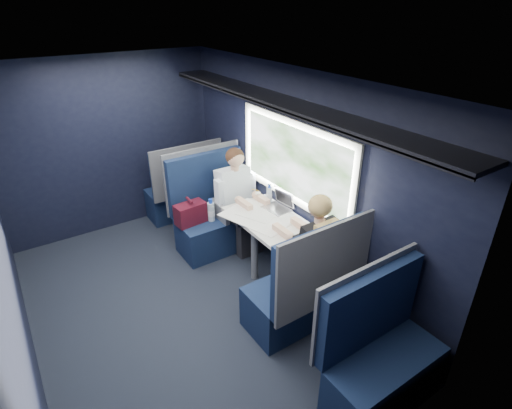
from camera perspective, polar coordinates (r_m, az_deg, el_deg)
ground at (r=4.40m, az=-10.10°, el=-14.19°), size 2.80×4.20×0.01m
room_shell at (r=3.61m, az=-11.68°, el=3.83°), size 3.00×4.40×2.40m
table at (r=4.40m, az=1.43°, el=-2.86°), size 0.62×1.00×0.74m
seat_bay_near at (r=5.08m, az=-6.12°, el=-1.66°), size 1.05×0.62×1.26m
seat_bay_far at (r=3.89m, az=6.72°, el=-12.23°), size 1.04×0.62×1.26m
seat_row_front at (r=5.84m, az=-10.26°, el=1.97°), size 1.04×0.51×1.16m
seat_row_back at (r=3.46m, az=17.15°, el=-20.04°), size 1.04×0.51×1.16m
man at (r=4.93m, az=-2.59°, el=1.35°), size 0.53×0.56×1.32m
woman at (r=3.94m, az=8.21°, el=-6.08°), size 0.53×0.56×1.32m
papers at (r=4.40m, az=0.35°, el=-1.69°), size 0.73×0.88×0.01m
laptop at (r=4.55m, az=3.47°, el=0.15°), size 0.26×0.32×0.23m
bottle_small at (r=4.68m, az=1.90°, el=1.50°), size 0.06×0.06×0.22m
cup at (r=4.76m, az=0.28°, el=1.25°), size 0.07×0.07×0.08m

